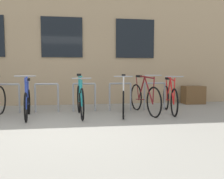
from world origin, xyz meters
TOP-DOWN VIEW (x-y plane):
  - ground_plane at (0.00, 0.00)m, footprint 42.00×42.00m
  - storefront_building at (0.00, 6.97)m, footprint 28.00×7.58m
  - bike_rack at (-0.33, 1.90)m, footprint 6.65×0.05m
  - bicycle_maroon at (2.23, 1.42)m, footprint 0.46×1.82m
  - bicycle_teal at (0.57, 1.31)m, footprint 0.44×1.71m
  - bicycle_red at (2.93, 1.42)m, footprint 0.47×1.70m
  - bicycle_blue at (-0.68, 1.27)m, footprint 0.44×1.62m
  - bicycle_white at (1.66, 1.34)m, footprint 0.48×1.65m
  - planter_box at (4.36, 2.85)m, footprint 0.70×0.44m

SIDE VIEW (x-z plane):
  - ground_plane at x=0.00m, z-range 0.00..0.00m
  - planter_box at x=4.36m, z-range 0.00..0.60m
  - bicycle_blue at x=-0.68m, z-range -0.15..0.88m
  - bicycle_white at x=1.66m, z-range -0.15..0.90m
  - bicycle_red at x=2.93m, z-range -0.12..0.88m
  - bicycle_teal at x=0.57m, z-range -0.13..0.93m
  - bicycle_maroon at x=2.23m, z-range -0.11..0.92m
  - bike_rack at x=-0.33m, z-range 0.09..0.88m
  - storefront_building at x=0.00m, z-range 0.00..4.56m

